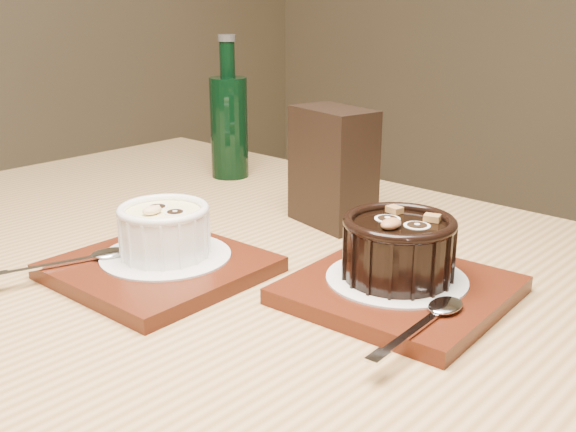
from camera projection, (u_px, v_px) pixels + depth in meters
name	position (u px, v px, depth m)	size (l,w,h in m)	color
table	(250.00, 364.00, 0.68)	(1.26, 0.89, 0.75)	olive
tray_left	(160.00, 268.00, 0.67)	(0.18, 0.18, 0.01)	#4D1B0C
doily_left	(166.00, 255.00, 0.67)	(0.13, 0.13, 0.00)	silver
ramekin_white	(164.00, 228.00, 0.66)	(0.09, 0.09, 0.05)	white
spoon_left	(74.00, 260.00, 0.65)	(0.03, 0.13, 0.01)	silver
tray_right	(399.00, 290.00, 0.61)	(0.18, 0.18, 0.01)	#4D1B0C
doily_right	(397.00, 278.00, 0.62)	(0.13, 0.13, 0.00)	silver
ramekin_dark	(398.00, 245.00, 0.61)	(0.10, 0.10, 0.06)	black
spoon_right	(425.00, 320.00, 0.53)	(0.03, 0.13, 0.01)	silver
condiment_stand	(333.00, 167.00, 0.80)	(0.10, 0.06, 0.14)	black
green_bottle	(229.00, 123.00, 1.01)	(0.06, 0.06, 0.21)	black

